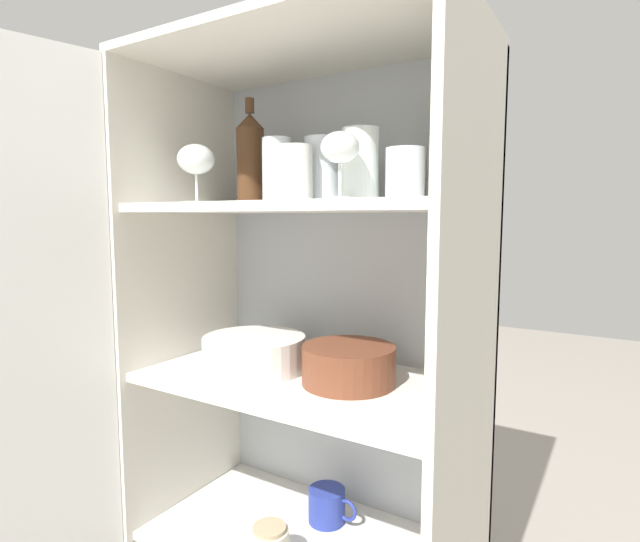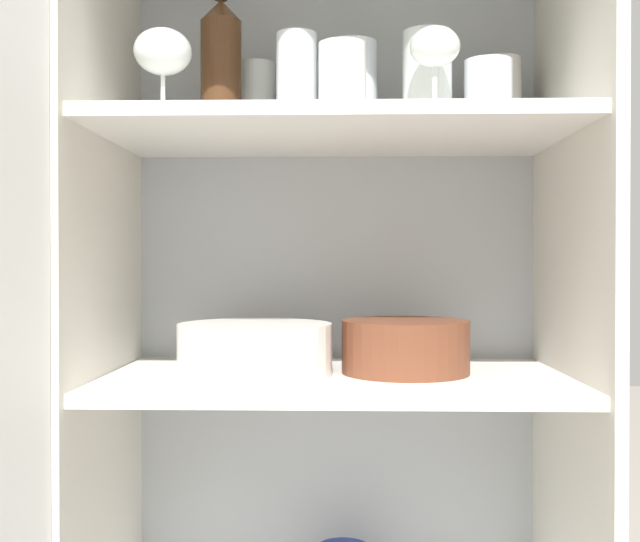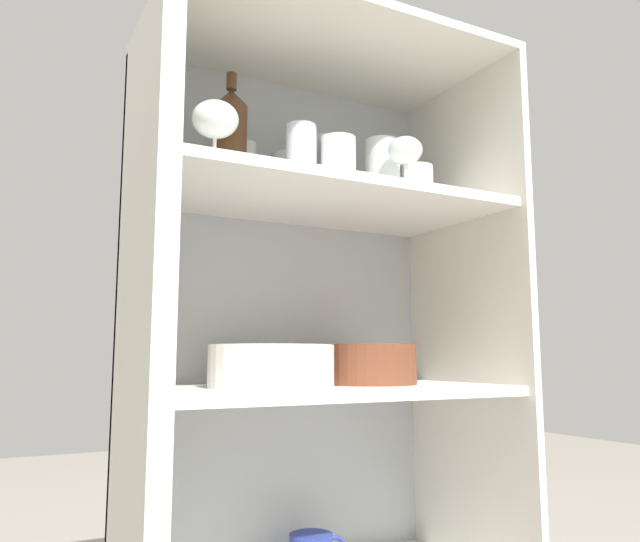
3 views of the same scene
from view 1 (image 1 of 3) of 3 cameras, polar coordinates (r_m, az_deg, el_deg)
cupboard_back_panel at (r=1.31m, az=2.99°, el=-8.06°), size 0.76×0.02×1.35m
cupboard_side_left at (r=1.38m, az=-15.03°, el=-7.60°), size 0.02×0.43×1.35m
cupboard_side_right at (r=1.00m, az=16.47°, el=-12.92°), size 0.02×0.43×1.35m
cupboard_top_panel at (r=1.16m, az=-2.12°, el=24.40°), size 0.76×0.43×0.02m
shelf_board_lower at (r=1.34m, az=-1.90°, el=-28.52°), size 0.72×0.39×0.02m
shelf_board_middle at (r=1.16m, az=-1.97°, el=-12.43°), size 0.72×0.39×0.02m
shelf_board_upper at (r=1.10m, az=-2.05°, el=7.27°), size 0.72×0.39×0.02m
cupboard_door at (r=1.20m, az=-30.98°, el=-10.32°), size 0.11×0.37×1.35m
tumbler_glass_0 at (r=1.13m, az=0.31°, el=11.42°), size 0.08×0.08×0.14m
tumbler_glass_1 at (r=0.99m, az=9.68°, el=10.81°), size 0.08×0.08×0.10m
tumbler_glass_2 at (r=1.23m, az=0.52°, el=10.61°), size 0.08×0.08×0.13m
tumbler_glass_3 at (r=1.03m, az=4.63°, el=11.95°), size 0.08×0.08×0.15m
tumbler_glass_4 at (r=1.13m, az=-4.97°, el=11.34°), size 0.06×0.06×0.14m
tumbler_glass_5 at (r=1.10m, az=14.39°, el=11.20°), size 0.08×0.08×0.14m
tumbler_glass_6 at (r=1.29m, az=-4.11°, el=10.51°), size 0.07×0.07×0.13m
tumbler_glass_7 at (r=1.06m, az=-2.82°, el=11.02°), size 0.07×0.07×0.12m
wine_glass_0 at (r=1.23m, az=-13.98°, el=12.07°), size 0.09×0.09×0.14m
wine_glass_1 at (r=0.95m, az=2.29°, el=13.47°), size 0.07×0.07×0.13m
wine_bottle at (r=1.27m, az=-7.96°, el=12.61°), size 0.07×0.07×0.26m
plate_stack_white at (r=1.20m, az=-7.51°, el=-9.28°), size 0.24×0.24×0.08m
mixing_bowl_large at (r=1.10m, az=3.27°, el=-10.50°), size 0.20×0.20×0.08m
coffee_mug_primary at (r=1.36m, az=0.87°, el=-25.20°), size 0.13×0.09×0.08m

